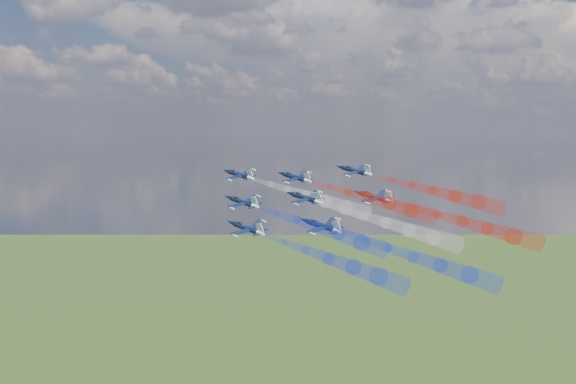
% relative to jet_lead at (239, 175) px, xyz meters
% --- Properties ---
extents(jet_lead, '(15.99, 14.21, 8.28)m').
position_rel_jet_lead_xyz_m(jet_lead, '(0.00, 0.00, 0.00)').
color(jet_lead, black).
extents(trail_lead, '(39.02, 16.02, 12.15)m').
position_rel_jet_lead_xyz_m(trail_lead, '(24.11, -6.94, -4.45)').
color(trail_lead, white).
extents(jet_inner_left, '(15.99, 14.21, 8.28)m').
position_rel_jet_lead_xyz_m(jet_inner_left, '(9.03, -15.27, -6.16)').
color(jet_inner_left, black).
extents(trail_inner_left, '(39.02, 16.02, 12.15)m').
position_rel_jet_lead_xyz_m(trail_inner_left, '(33.14, -22.21, -10.62)').
color(trail_inner_left, '#1933DA').
extents(jet_inner_right, '(15.99, 14.21, 8.28)m').
position_rel_jet_lead_xyz_m(jet_inner_right, '(16.18, 4.15, -0.56)').
color(jet_inner_right, black).
extents(trail_inner_right, '(39.02, 16.02, 12.15)m').
position_rel_jet_lead_xyz_m(trail_inner_right, '(40.29, -2.79, -5.01)').
color(trail_inner_right, red).
extents(jet_outer_left, '(15.99, 14.21, 8.28)m').
position_rel_jet_lead_xyz_m(jet_outer_left, '(16.75, -27.82, -11.11)').
color(jet_outer_left, black).
extents(trail_outer_left, '(39.02, 16.02, 12.15)m').
position_rel_jet_lead_xyz_m(trail_outer_left, '(40.86, -34.76, -15.57)').
color(trail_outer_left, '#1933DA').
extents(jet_center_third, '(15.99, 14.21, 8.28)m').
position_rel_jet_lead_xyz_m(jet_center_third, '(24.56, -8.87, -5.01)').
color(jet_center_third, black).
extents(trail_center_third, '(39.02, 16.02, 12.15)m').
position_rel_jet_lead_xyz_m(trail_center_third, '(48.68, -15.81, -9.46)').
color(trail_center_third, white).
extents(jet_outer_right, '(15.99, 14.21, 8.28)m').
position_rel_jet_lead_xyz_m(jet_outer_right, '(31.53, 12.71, 1.26)').
color(jet_outer_right, black).
extents(trail_outer_right, '(39.02, 16.02, 12.15)m').
position_rel_jet_lead_xyz_m(trail_outer_right, '(55.65, 5.77, -3.19)').
color(trail_outer_right, red).
extents(jet_rear_left, '(15.99, 14.21, 8.28)m').
position_rel_jet_lead_xyz_m(jet_rear_left, '(34.49, -22.42, -10.25)').
color(jet_rear_left, black).
extents(trail_rear_left, '(39.02, 16.02, 12.15)m').
position_rel_jet_lead_xyz_m(trail_rear_left, '(58.60, -29.36, -14.70)').
color(trail_rear_left, '#1933DA').
extents(jet_rear_right, '(15.99, 14.21, 8.28)m').
position_rel_jet_lead_xyz_m(jet_rear_right, '(41.43, -0.91, -4.82)').
color(jet_rear_right, black).
extents(trail_rear_right, '(39.02, 16.02, 12.15)m').
position_rel_jet_lead_xyz_m(trail_rear_right, '(65.54, -7.85, -9.28)').
color(trail_rear_right, red).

